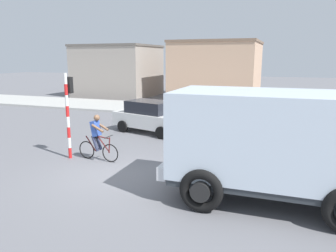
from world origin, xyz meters
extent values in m
plane|color=slate|center=(0.00, 0.00, 0.00)|extent=(120.00, 120.00, 0.00)
cube|color=#ADADA8|center=(0.00, 13.22, 0.08)|extent=(80.00, 5.00, 0.16)
cube|color=silver|center=(4.90, -0.26, 1.80)|extent=(5.23, 2.57, 2.20)
cube|color=#2D3338|center=(4.90, -0.26, 0.62)|extent=(5.13, 2.51, 0.16)
cube|color=silver|center=(2.21, -0.29, 0.80)|extent=(0.27, 2.38, 0.36)
cube|color=black|center=(2.36, -0.29, 2.30)|extent=(0.15, 2.13, 0.70)
torus|color=black|center=(3.31, -1.56, 0.55)|extent=(1.10, 0.25, 1.10)
cylinder|color=black|center=(3.31, -1.56, 0.55)|extent=(0.50, 0.31, 0.50)
torus|color=black|center=(3.28, 1.00, 0.55)|extent=(1.10, 0.25, 1.10)
cylinder|color=black|center=(3.28, 1.00, 0.55)|extent=(0.50, 0.31, 0.50)
torus|color=black|center=(6.50, 1.04, 0.55)|extent=(1.10, 0.25, 1.10)
cylinder|color=black|center=(6.50, 1.04, 0.55)|extent=(0.50, 0.31, 0.50)
torus|color=black|center=(-0.78, 1.11, 0.34)|extent=(0.68, 0.09, 0.68)
torus|color=black|center=(-1.83, 1.18, 0.34)|extent=(0.68, 0.09, 0.68)
cylinder|color=#591E1E|center=(-1.13, 1.13, 0.91)|extent=(0.60, 0.08, 0.09)
cylinder|color=#591E1E|center=(-1.07, 1.13, 0.66)|extent=(0.51, 0.08, 0.57)
cylinder|color=#591E1E|center=(-1.62, 1.17, 0.61)|extent=(0.44, 0.07, 0.57)
cylinder|color=#591E1E|center=(-0.80, 1.11, 0.64)|extent=(0.10, 0.05, 0.59)
cylinder|color=black|center=(-0.83, 1.11, 0.95)|extent=(0.06, 0.50, 0.03)
cube|color=black|center=(-1.42, 1.15, 0.88)|extent=(0.25, 0.14, 0.06)
cube|color=#3351A8|center=(-1.37, 1.15, 1.21)|extent=(0.31, 0.34, 0.59)
sphere|color=brown|center=(-1.30, 1.15, 1.61)|extent=(0.22, 0.22, 0.22)
cylinder|color=#2D334C|center=(-1.34, 1.25, 0.65)|extent=(0.31, 0.14, 0.57)
cylinder|color=brown|center=(-1.16, 1.30, 1.26)|extent=(0.50, 0.12, 0.29)
cylinder|color=#2D334C|center=(-1.35, 1.05, 0.65)|extent=(0.31, 0.14, 0.57)
cylinder|color=brown|center=(-1.18, 0.98, 1.26)|extent=(0.50, 0.12, 0.29)
cylinder|color=red|center=(-2.47, 1.02, 0.20)|extent=(0.12, 0.12, 0.40)
cylinder|color=white|center=(-2.47, 1.02, 0.60)|extent=(0.12, 0.12, 0.40)
cylinder|color=red|center=(-2.47, 1.02, 1.00)|extent=(0.12, 0.12, 0.40)
cylinder|color=white|center=(-2.47, 1.02, 1.40)|extent=(0.12, 0.12, 0.40)
cylinder|color=red|center=(-2.47, 1.02, 1.80)|extent=(0.12, 0.12, 0.40)
cylinder|color=white|center=(-2.47, 1.02, 2.20)|extent=(0.12, 0.12, 0.40)
cylinder|color=red|center=(-2.47, 1.02, 2.60)|extent=(0.12, 0.12, 0.40)
cylinder|color=white|center=(-2.47, 1.02, 3.00)|extent=(0.12, 0.12, 0.40)
cube|color=black|center=(-2.47, 1.20, 2.75)|extent=(0.24, 0.20, 0.60)
sphere|color=red|center=(-2.47, 1.32, 2.75)|extent=(0.14, 0.14, 0.14)
cylinder|color=black|center=(7.52, 8.84, 0.30)|extent=(0.61, 0.21, 0.60)
cube|color=white|center=(-1.25, 6.12, 0.65)|extent=(4.31, 2.72, 0.70)
cube|color=black|center=(-1.40, 6.16, 1.30)|extent=(2.51, 1.99, 0.60)
cylinder|color=black|center=(0.17, 6.60, 0.30)|extent=(0.63, 0.34, 0.60)
cylinder|color=black|center=(-0.29, 4.96, 0.30)|extent=(0.63, 0.34, 0.60)
cylinder|color=black|center=(-2.21, 7.27, 0.30)|extent=(0.63, 0.34, 0.60)
cylinder|color=black|center=(-2.68, 5.64, 0.30)|extent=(0.63, 0.34, 0.60)
cube|color=#9E9389|center=(-10.86, 20.23, 2.38)|extent=(7.05, 6.67, 4.76)
cube|color=#5E5852|center=(-10.86, 20.23, 4.86)|extent=(7.20, 6.81, 0.20)
cube|color=tan|center=(-1.06, 20.84, 2.49)|extent=(7.23, 7.35, 4.99)
cube|color=#775E4C|center=(-1.06, 20.84, 5.09)|extent=(7.38, 7.50, 0.20)
camera|label=1|loc=(5.13, -8.83, 3.74)|focal=34.80mm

